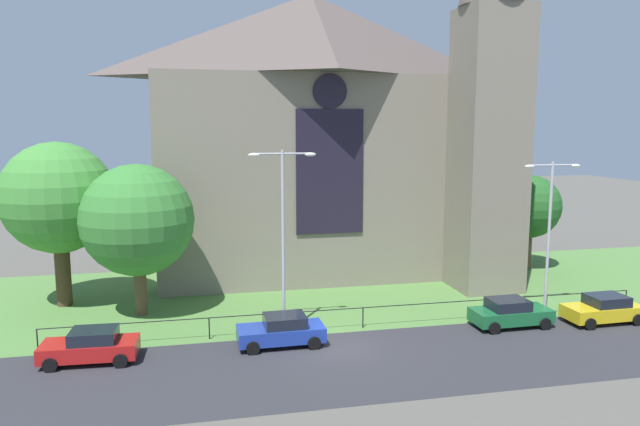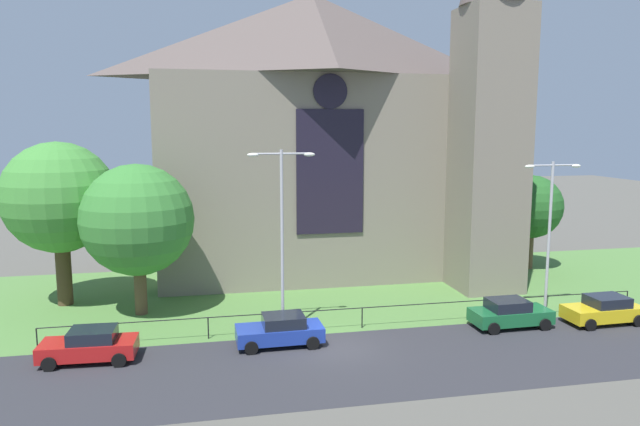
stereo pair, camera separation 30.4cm
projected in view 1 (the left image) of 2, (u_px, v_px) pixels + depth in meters
The scene contains 14 objects.
ground at pixel (302, 292), 37.97m from camera, with size 160.00×160.00×0.00m, color #56544C.
road_asphalt at pixel (350, 364), 26.36m from camera, with size 120.00×8.00×0.01m, color #2D2D33.
grass_verge at pixel (308, 300), 36.04m from camera, with size 120.00×20.00×0.01m, color #517F3D.
church_building at pixel (323, 131), 42.72m from camera, with size 23.20×16.20×26.00m.
iron_railing at pixel (363, 310), 30.97m from camera, with size 32.11×0.07×1.13m.
tree_right_far at pixel (529, 207), 43.83m from camera, with size 4.71×4.71×7.06m.
tree_left_far at pixel (58, 198), 34.20m from camera, with size 6.52×6.52×9.75m.
tree_left_near at pixel (137, 220), 32.58m from camera, with size 6.25×6.25×8.57m.
streetlamp_near at pixel (283, 221), 29.29m from camera, with size 3.37×0.26×9.46m.
streetlamp_far at pixel (550, 219), 32.43m from camera, with size 3.37×0.26×8.70m.
parked_car_red at pixel (91, 346), 26.48m from camera, with size 4.28×2.19×1.51m.
parked_car_blue at pixel (282, 330), 28.52m from camera, with size 4.23×2.08×1.51m.
parked_car_green at pixel (510, 313), 31.24m from camera, with size 4.23×2.08×1.51m.
parked_car_yellow at pixel (604, 309), 31.89m from camera, with size 4.24×2.10×1.51m.
Camera 1 is at (-6.54, -26.28, 10.51)m, focal length 32.92 mm.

